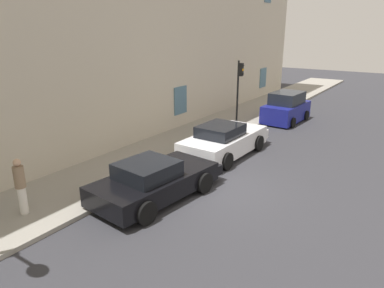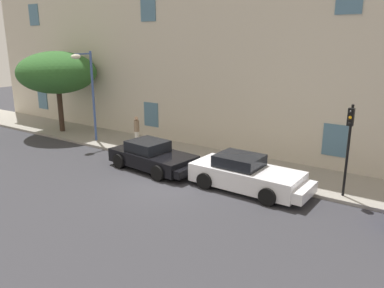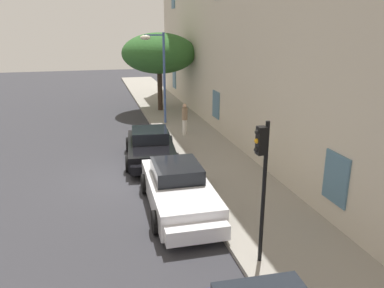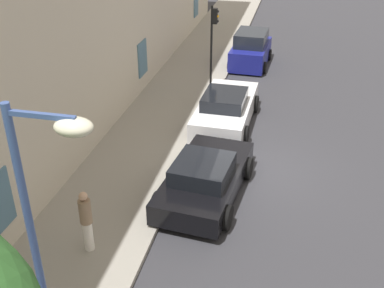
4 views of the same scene
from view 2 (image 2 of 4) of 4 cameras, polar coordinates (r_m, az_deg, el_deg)
ground_plane at (r=16.64m, az=-3.86°, el=-6.06°), size 80.00×80.00×0.00m
sidewalk at (r=19.63m, az=3.17°, el=-2.45°), size 60.00×3.41×0.14m
building_facade at (r=22.13m, az=8.95°, el=17.25°), size 41.72×4.88×13.68m
sportscar_red_lead at (r=18.35m, az=-5.65°, el=-2.01°), size 4.89×2.55×1.35m
sportscar_yellow_flank at (r=15.92m, az=8.72°, el=-4.77°), size 5.08×2.25×1.44m
tree_near_kerb at (r=26.50m, az=-19.71°, el=10.13°), size 5.05×5.05×5.28m
traffic_light at (r=15.42m, az=22.65°, el=1.25°), size 0.22×0.36×3.64m
street_lamp at (r=23.07m, az=-15.68°, el=9.32°), size 0.44×1.42×5.34m
pedestrian_admiring at (r=22.09m, az=-8.34°, el=2.05°), size 0.36×0.36×1.72m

